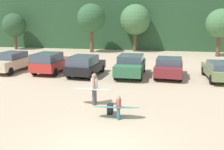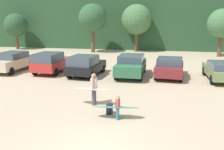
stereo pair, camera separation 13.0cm
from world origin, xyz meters
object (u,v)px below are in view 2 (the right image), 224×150
Objects in this scene: parked_car_forest_green at (131,65)px; person_adult at (94,87)px; parked_car_red at (51,62)px; parked_car_olive_green at (221,70)px; person_child at (118,106)px; surfboard_teal at (116,107)px; parked_car_black at (86,65)px; parked_car_maroon at (170,67)px; backpack_dropped at (109,109)px; surfboard_white at (92,89)px; parked_car_champagne at (11,61)px.

person_adult is (-1.03, -6.75, 0.06)m from parked_car_forest_green.
parked_car_red is 12.70m from parked_car_olive_green.
surfboard_teal is at bearing -43.08° from person_child.
parked_car_black is at bearing -69.39° from person_child.
parked_car_maroon is (6.21, 0.83, -0.06)m from parked_car_black.
parked_car_olive_green is 10.18m from person_child.
parked_car_black is at bearing -70.83° from surfboard_teal.
backpack_dropped is (3.41, -7.29, -0.60)m from parked_car_black.
person_adult is 1.70m from backpack_dropped.
backpack_dropped is (-6.31, -7.79, -0.51)m from parked_car_olive_green.
surfboard_white is at bearing 137.16° from backpack_dropped.
parked_car_red is 10.66m from surfboard_teal.
surfboard_teal is (-2.43, -8.59, -0.26)m from parked_car_maroon.
parked_car_olive_green is at bearing -130.68° from person_child.
parked_car_maroon is at bearing 82.68° from parked_car_olive_green.
parked_car_maroon reaches higher than surfboard_teal.
surfboard_teal is at bearing -177.11° from parked_car_forest_green.
surfboard_teal is (1.51, -1.52, -0.33)m from surfboard_white.
parked_car_red is 8.52m from surfboard_white.
parked_car_red is 6.36m from parked_car_forest_green.
parked_car_red is at bearing -56.22° from person_child.
parked_car_maroon is (12.68, 0.42, -0.07)m from parked_car_champagne.
parked_car_forest_green reaches higher than parked_car_black.
parked_car_forest_green is 2.11× the size of surfboard_teal.
parked_car_red is 0.91× the size of parked_car_forest_green.
parked_car_red is 0.97× the size of parked_car_maroon.
person_adult is (2.36, -6.14, 0.08)m from parked_car_black.
person_adult is 3.56× the size of backpack_dropped.
parked_car_maroon is 2.66× the size of person_adult.
parked_car_forest_green is (6.36, 0.15, -0.03)m from parked_car_red.
parked_car_black is at bearing 90.99° from parked_car_olive_green.
parked_car_black is at bearing -74.76° from person_adult.
parked_car_olive_green reaches higher than surfboard_white.
surfboard_teal is at bearing -138.28° from parked_car_red.
parked_car_olive_green is (3.50, -0.33, -0.03)m from parked_car_maroon.
parked_car_olive_green is 2.02× the size of surfboard_teal.
parked_car_champagne reaches higher than parked_car_olive_green.
parked_car_maroon reaches higher than parked_car_olive_green.
parked_car_forest_green is at bearing -101.29° from surfboard_white.
parked_car_black is 8.07m from backpack_dropped.
parked_car_olive_green is 10.04m from surfboard_white.
person_adult is at bearing 130.08° from parked_car_olive_green.
surfboard_white is 2.17m from surfboard_teal.
backpack_dropped is at bearing -125.80° from parked_car_champagne.
parked_car_champagne is 0.98× the size of parked_car_maroon.
parked_car_forest_green is at bearing -86.38° from parked_car_red.
parked_car_forest_green reaches higher than parked_car_champagne.
parked_car_champagne is at bearing 91.33° from parked_car_forest_green.
parked_car_forest_green is at bearing 98.36° from parked_car_maroon.
person_child is 0.54× the size of surfboard_white.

